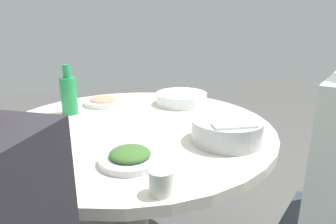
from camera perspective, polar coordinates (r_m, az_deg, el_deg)
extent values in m
cylinder|color=#99999E|center=(1.47, -5.87, -16.35)|extent=(0.10, 0.10, 0.67)
cylinder|color=silver|center=(1.31, -6.35, -3.30)|extent=(1.18, 1.18, 0.04)
cylinder|color=#B2B5BA|center=(1.14, 11.03, -3.48)|extent=(0.26, 0.26, 0.09)
ellipsoid|color=white|center=(1.14, 11.04, -3.28)|extent=(0.22, 0.22, 0.09)
cube|color=white|center=(1.06, 12.47, -2.50)|extent=(0.07, 0.16, 0.01)
cylinder|color=white|center=(1.61, 2.55, 2.60)|extent=(0.27, 0.27, 0.06)
cylinder|color=black|center=(1.61, 2.55, 2.42)|extent=(0.24, 0.24, 0.04)
cylinder|color=silver|center=(1.60, 2.56, 3.33)|extent=(0.13, 0.27, 0.01)
cylinder|color=white|center=(1.64, -12.01, 1.85)|extent=(0.21, 0.21, 0.02)
ellipsoid|color=tan|center=(1.64, -12.05, 2.34)|extent=(0.15, 0.15, 0.03)
cylinder|color=silver|center=(1.20, -22.87, -5.13)|extent=(0.24, 0.24, 0.02)
ellipsoid|color=#AE783E|center=(1.19, -22.97, -4.39)|extent=(0.19, 0.19, 0.03)
cylinder|color=silver|center=(0.98, -7.17, -8.88)|extent=(0.20, 0.20, 0.02)
ellipsoid|color=#3A622A|center=(0.97, -7.22, -7.85)|extent=(0.13, 0.13, 0.04)
cylinder|color=#24914C|center=(1.50, -18.24, 2.90)|extent=(0.07, 0.07, 0.17)
cylinder|color=#24914C|center=(1.48, -18.67, 7.32)|extent=(0.03, 0.03, 0.06)
cylinder|color=#CF4A38|center=(0.95, -24.05, -9.69)|extent=(0.08, 0.08, 0.07)
cylinder|color=silver|center=(0.81, -1.32, -13.08)|extent=(0.06, 0.06, 0.07)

